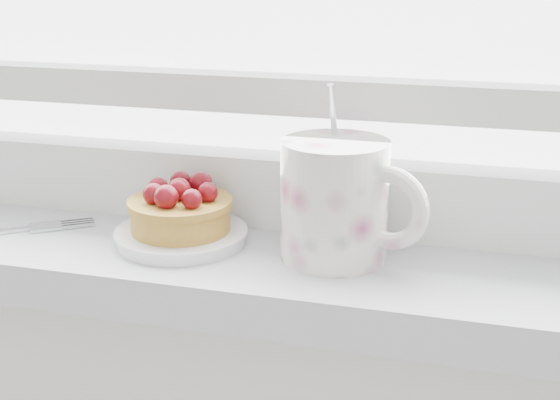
% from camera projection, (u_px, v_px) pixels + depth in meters
% --- Properties ---
extents(saucer, '(0.12, 0.12, 0.01)m').
position_uv_depth(saucer, '(181.00, 236.00, 0.73)').
color(saucer, white).
rests_on(saucer, windowsill).
extents(raspberry_tart, '(0.10, 0.10, 0.05)m').
position_uv_depth(raspberry_tart, '(180.00, 208.00, 0.72)').
color(raspberry_tart, olive).
rests_on(raspberry_tart, saucer).
extents(floral_mug, '(0.14, 0.12, 0.15)m').
position_uv_depth(floral_mug, '(338.00, 198.00, 0.67)').
color(floral_mug, silver).
rests_on(floral_mug, windowsill).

